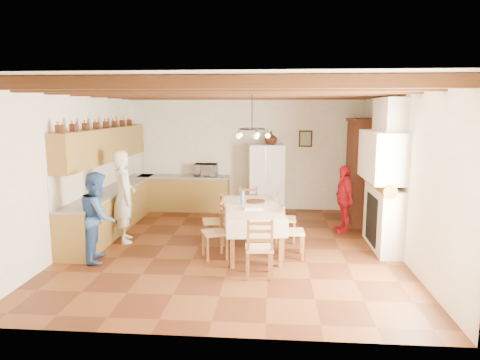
{
  "coord_description": "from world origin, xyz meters",
  "views": [
    {
      "loc": [
        0.73,
        -7.78,
        2.6
      ],
      "look_at": [
        0.1,
        0.3,
        1.25
      ],
      "focal_mm": 32.0,
      "sensor_mm": 36.0,
      "label": 1
    }
  ],
  "objects_px": {
    "chair_end_far": "(249,211)",
    "person_man": "(124,196)",
    "person_woman_red": "(344,199)",
    "chair_left_near": "(215,231)",
    "hutch": "(361,171)",
    "chair_right_far": "(286,218)",
    "chair_right_near": "(293,231)",
    "chair_end_near": "(259,247)",
    "chair_left_far": "(213,220)",
    "person_woman_blue": "(98,216)",
    "microwave": "(206,170)",
    "dining_table": "(252,210)",
    "refrigerator": "(266,179)"
  },
  "relations": [
    {
      "from": "chair_right_near",
      "to": "chair_end_near",
      "type": "relative_size",
      "value": 1.0
    },
    {
      "from": "chair_right_far",
      "to": "person_woman_blue",
      "type": "distance_m",
      "value": 3.51
    },
    {
      "from": "refrigerator",
      "to": "chair_left_near",
      "type": "bearing_deg",
      "value": -110.82
    },
    {
      "from": "chair_end_near",
      "to": "chair_left_near",
      "type": "bearing_deg",
      "value": -50.0
    },
    {
      "from": "chair_end_far",
      "to": "person_woman_red",
      "type": "height_order",
      "value": "person_woman_red"
    },
    {
      "from": "chair_left_far",
      "to": "chair_end_near",
      "type": "xyz_separation_m",
      "value": [
        0.94,
        -1.56,
        0.0
      ]
    },
    {
      "from": "chair_left_far",
      "to": "microwave",
      "type": "height_order",
      "value": "microwave"
    },
    {
      "from": "chair_left_far",
      "to": "hutch",
      "type": "bearing_deg",
      "value": 108.8
    },
    {
      "from": "refrigerator",
      "to": "microwave",
      "type": "distance_m",
      "value": 1.54
    },
    {
      "from": "chair_right_far",
      "to": "person_woman_red",
      "type": "height_order",
      "value": "person_woman_red"
    },
    {
      "from": "hutch",
      "to": "person_man",
      "type": "bearing_deg",
      "value": -158.46
    },
    {
      "from": "chair_right_far",
      "to": "person_woman_red",
      "type": "relative_size",
      "value": 0.67
    },
    {
      "from": "chair_end_near",
      "to": "chair_end_far",
      "type": "bearing_deg",
      "value": -88.52
    },
    {
      "from": "chair_right_far",
      "to": "chair_end_near",
      "type": "relative_size",
      "value": 1.0
    },
    {
      "from": "chair_left_far",
      "to": "chair_end_near",
      "type": "bearing_deg",
      "value": 17.92
    },
    {
      "from": "hutch",
      "to": "dining_table",
      "type": "bearing_deg",
      "value": -136.02
    },
    {
      "from": "hutch",
      "to": "microwave",
      "type": "distance_m",
      "value": 3.82
    },
    {
      "from": "chair_left_near",
      "to": "microwave",
      "type": "relative_size",
      "value": 1.7
    },
    {
      "from": "chair_left_near",
      "to": "chair_end_near",
      "type": "relative_size",
      "value": 1.0
    },
    {
      "from": "chair_left_far",
      "to": "person_man",
      "type": "distance_m",
      "value": 1.82
    },
    {
      "from": "chair_right_far",
      "to": "microwave",
      "type": "distance_m",
      "value": 3.24
    },
    {
      "from": "chair_left_far",
      "to": "chair_left_near",
      "type": "bearing_deg",
      "value": -3.6
    },
    {
      "from": "chair_left_near",
      "to": "chair_end_far",
      "type": "distance_m",
      "value": 1.68
    },
    {
      "from": "chair_end_far",
      "to": "chair_end_near",
      "type": "bearing_deg",
      "value": -90.94
    },
    {
      "from": "dining_table",
      "to": "microwave",
      "type": "height_order",
      "value": "microwave"
    },
    {
      "from": "chair_left_far",
      "to": "person_woman_blue",
      "type": "xyz_separation_m",
      "value": [
        -1.85,
        -1.01,
        0.29
      ]
    },
    {
      "from": "chair_right_near",
      "to": "chair_left_far",
      "type": "bearing_deg",
      "value": 66.62
    },
    {
      "from": "hutch",
      "to": "chair_right_near",
      "type": "xyz_separation_m",
      "value": [
        -1.66,
        -2.58,
        -0.71
      ]
    },
    {
      "from": "refrigerator",
      "to": "chair_left_far",
      "type": "distance_m",
      "value": 2.9
    },
    {
      "from": "dining_table",
      "to": "chair_right_far",
      "type": "bearing_deg",
      "value": 43.18
    },
    {
      "from": "dining_table",
      "to": "chair_left_far",
      "type": "relative_size",
      "value": 2.15
    },
    {
      "from": "chair_end_near",
      "to": "chair_end_far",
      "type": "xyz_separation_m",
      "value": [
        -0.3,
        2.39,
        0.0
      ]
    },
    {
      "from": "chair_end_far",
      "to": "microwave",
      "type": "xyz_separation_m",
      "value": [
        -1.21,
        1.95,
        0.58
      ]
    },
    {
      "from": "dining_table",
      "to": "chair_left_near",
      "type": "bearing_deg",
      "value": -144.71
    },
    {
      "from": "chair_right_near",
      "to": "refrigerator",
      "type": "bearing_deg",
      "value": 7.95
    },
    {
      "from": "hutch",
      "to": "chair_right_far",
      "type": "height_order",
      "value": "hutch"
    },
    {
      "from": "hutch",
      "to": "microwave",
      "type": "relative_size",
      "value": 4.22
    },
    {
      "from": "person_man",
      "to": "chair_right_far",
      "type": "bearing_deg",
      "value": -109.18
    },
    {
      "from": "chair_end_far",
      "to": "dining_table",
      "type": "bearing_deg",
      "value": -92.29
    },
    {
      "from": "refrigerator",
      "to": "chair_right_near",
      "type": "height_order",
      "value": "refrigerator"
    },
    {
      "from": "chair_left_near",
      "to": "person_man",
      "type": "relative_size",
      "value": 0.53
    },
    {
      "from": "chair_left_near",
      "to": "chair_left_far",
      "type": "bearing_deg",
      "value": 167.41
    },
    {
      "from": "hutch",
      "to": "person_woman_red",
      "type": "bearing_deg",
      "value": -119.59
    },
    {
      "from": "chair_end_far",
      "to": "person_man",
      "type": "bearing_deg",
      "value": -170.11
    },
    {
      "from": "hutch",
      "to": "microwave",
      "type": "xyz_separation_m",
      "value": [
        -3.73,
        0.82,
        -0.14
      ]
    },
    {
      "from": "chair_end_far",
      "to": "person_woman_red",
      "type": "xyz_separation_m",
      "value": [
        2.01,
        0.25,
        0.24
      ]
    },
    {
      "from": "hutch",
      "to": "chair_end_near",
      "type": "bearing_deg",
      "value": -121.85
    },
    {
      "from": "chair_right_far",
      "to": "person_woman_red",
      "type": "bearing_deg",
      "value": -55.39
    },
    {
      "from": "dining_table",
      "to": "chair_right_near",
      "type": "relative_size",
      "value": 2.15
    },
    {
      "from": "chair_right_far",
      "to": "microwave",
      "type": "xyz_separation_m",
      "value": [
        -1.97,
        2.5,
        0.58
      ]
    }
  ]
}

